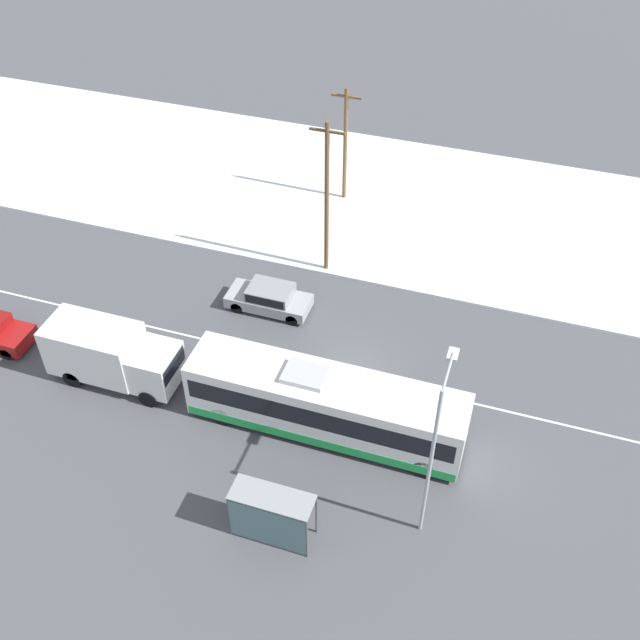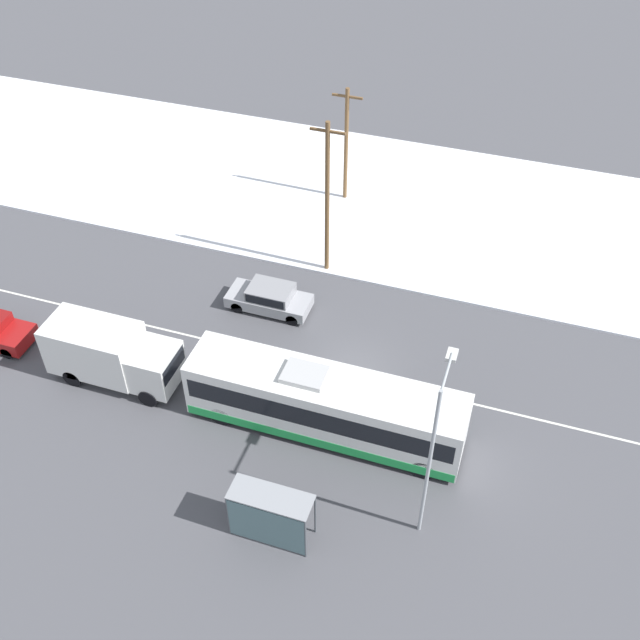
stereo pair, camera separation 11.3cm
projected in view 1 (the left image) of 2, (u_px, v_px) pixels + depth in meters
name	position (u px, v px, depth m)	size (l,w,h in m)	color
ground_plane	(350.00, 374.00, 35.27)	(120.00, 120.00, 0.00)	#4C4C51
snow_lot	(419.00, 209.00, 45.53)	(80.00, 15.65, 0.12)	white
lane_marking_center	(350.00, 374.00, 35.27)	(60.00, 0.12, 0.00)	silver
city_bus	(325.00, 404.00, 31.78)	(12.00, 2.57, 3.22)	white
box_truck	(110.00, 353.00, 33.99)	(6.14, 2.30, 2.95)	silver
sedan_car	(270.00, 297.00, 38.23)	(4.30, 1.80, 1.42)	#9E9EA3
pedestrian_at_stop	(268.00, 493.00, 29.16)	(0.58, 0.26, 1.60)	#23232D
bus_shelter	(270.00, 514.00, 27.64)	(3.16, 1.20, 2.40)	gray
streetlamp	(435.00, 440.00, 26.10)	(0.36, 2.30, 7.92)	#9EA3A8
utility_pole_roadside	(327.00, 198.00, 38.09)	(1.80, 0.24, 8.86)	brown
utility_pole_snowlot	(345.00, 143.00, 43.93)	(1.80, 0.24, 7.23)	brown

